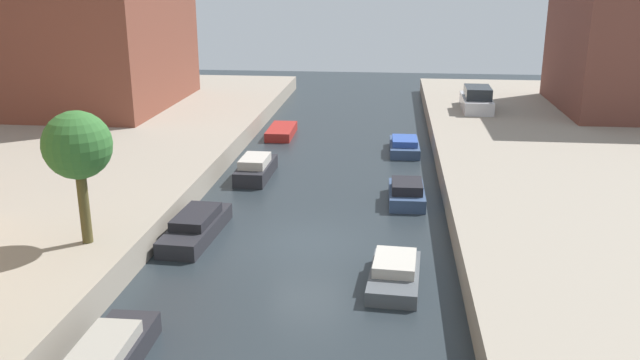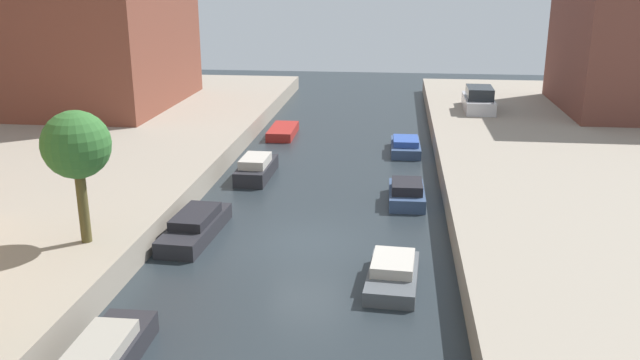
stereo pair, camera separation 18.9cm
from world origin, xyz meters
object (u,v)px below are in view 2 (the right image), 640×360
at_px(moored_boat_right_2, 393,274).
at_px(moored_boat_left_1, 106,354).
at_px(moored_boat_left_2, 195,226).
at_px(moored_boat_right_4, 405,146).
at_px(street_tree_2, 76,146).
at_px(parked_car, 479,100).
at_px(moored_boat_left_4, 283,131).
at_px(moored_boat_right_3, 407,193).
at_px(moored_boat_left_3, 256,168).

bearing_deg(moored_boat_right_2, moored_boat_left_1, -141.46).
relative_size(moored_boat_left_2, moored_boat_right_4, 1.28).
height_order(street_tree_2, moored_boat_right_4, street_tree_2).
relative_size(parked_car, moored_boat_left_4, 1.28).
distance_m(moored_boat_left_1, moored_boat_right_4, 22.12).
distance_m(parked_car, moored_boat_right_3, 15.57).
relative_size(street_tree_2, moored_boat_left_2, 0.95).
bearing_deg(moored_boat_left_3, moored_boat_right_4, 37.70).
distance_m(parked_car, moored_boat_right_2, 23.04).
relative_size(parked_car, moored_boat_left_2, 1.03).
xyz_separation_m(moored_boat_left_3, moored_boat_right_2, (6.35, -10.28, -0.12)).
height_order(moored_boat_left_1, moored_boat_left_4, moored_boat_left_1).
bearing_deg(moored_boat_left_4, moored_boat_right_3, -57.30).
height_order(parked_car, moored_boat_right_2, parked_car).
bearing_deg(parked_car, street_tree_2, -122.52).
bearing_deg(moored_boat_right_2, moored_boat_left_4, 109.41).
xyz_separation_m(moored_boat_left_4, moored_boat_right_3, (7.01, -10.92, 0.13)).
xyz_separation_m(moored_boat_left_1, moored_boat_left_2, (-0.32, 8.31, 0.00)).
xyz_separation_m(moored_boat_left_1, moored_boat_left_4, (0.18, 23.87, -0.13)).
bearing_deg(moored_boat_right_3, parked_car, 73.37).
xyz_separation_m(street_tree_2, moored_boat_right_2, (9.52, 0.19, -3.74)).
relative_size(parked_car, moored_boat_right_3, 1.47).
bearing_deg(moored_boat_left_4, moored_boat_left_1, -90.43).
xyz_separation_m(moored_boat_left_2, moored_boat_left_4, (0.50, 15.55, -0.13)).
xyz_separation_m(moored_boat_left_4, moored_boat_right_4, (7.02, -2.95, 0.09)).
bearing_deg(moored_boat_left_3, moored_boat_left_2, -95.28).
bearing_deg(moored_boat_right_2, moored_boat_right_3, 86.38).
distance_m(parked_car, moored_boat_left_4, 12.19).
bearing_deg(moored_boat_left_1, moored_boat_left_2, 92.23).
bearing_deg(moored_boat_left_1, moored_boat_left_4, 89.57).
relative_size(moored_boat_left_3, moored_boat_left_4, 1.03).
height_order(moored_boat_left_2, moored_boat_right_2, moored_boat_left_2).
xyz_separation_m(moored_boat_left_1, moored_boat_right_3, (7.19, 12.95, 0.00)).
bearing_deg(moored_boat_right_3, moored_boat_right_2, -93.62).
height_order(street_tree_2, moored_boat_right_2, street_tree_2).
bearing_deg(moored_boat_left_4, moored_boat_right_2, -70.59).
xyz_separation_m(moored_boat_right_3, moored_boat_right_4, (0.01, 7.97, -0.04)).
relative_size(moored_boat_left_1, moored_boat_left_3, 0.99).
bearing_deg(moored_boat_left_3, moored_boat_left_4, 91.20).
bearing_deg(parked_car, moored_boat_right_3, -106.63).
bearing_deg(moored_boat_left_3, moored_boat_left_1, -91.29).
bearing_deg(moored_boat_left_1, street_tree_2, 118.65).
xyz_separation_m(moored_boat_left_2, moored_boat_right_2, (7.03, -2.97, -0.06)).
relative_size(moored_boat_left_1, moored_boat_right_2, 1.08).
relative_size(moored_boat_left_2, moored_boat_left_4, 1.24).
bearing_deg(moored_boat_left_3, street_tree_2, -106.85).
relative_size(moored_boat_right_2, moored_boat_right_4, 0.97).
height_order(street_tree_2, moored_boat_left_4, street_tree_2).
distance_m(moored_boat_left_2, moored_boat_right_2, 7.63).
distance_m(moored_boat_left_3, moored_boat_right_3, 7.34).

